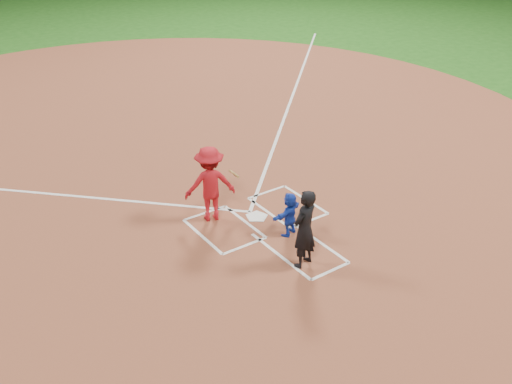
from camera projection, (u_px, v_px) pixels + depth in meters
ground at (257, 217)px, 14.41m from camera, size 120.00×120.00×0.00m
home_plate_dirt at (152, 140)px, 18.73m from camera, size 28.00×28.00×0.01m
home_plate at (257, 217)px, 14.40m from camera, size 0.60×0.60×0.02m
catcher at (289, 214)px, 13.46m from camera, size 1.07×0.63×1.10m
umpire at (304, 229)px, 12.18m from camera, size 0.76×0.60×1.84m
chalk_markings at (162, 147)px, 18.21m from camera, size 28.35×17.32×0.01m
batter_at_plate at (210, 184)px, 13.90m from camera, size 1.47×1.11×1.94m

